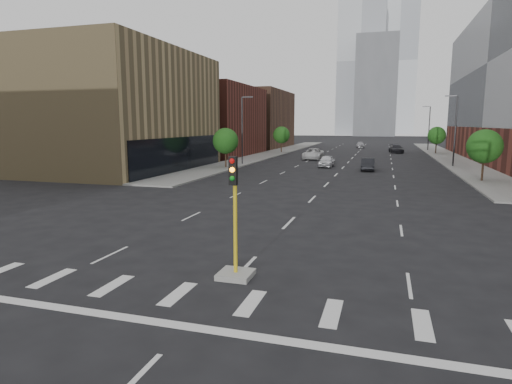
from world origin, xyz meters
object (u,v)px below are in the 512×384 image
at_px(median_traffic_signal, 235,252).
at_px(car_distant, 360,145).
at_px(car_far_left, 313,154).
at_px(car_deep_right, 396,149).
at_px(car_mid_right, 368,164).
at_px(car_near_left, 327,161).

distance_m(median_traffic_signal, car_distant, 87.95).
bearing_deg(car_far_left, car_deep_right, 56.86).
distance_m(car_mid_right, car_far_left, 16.75).
bearing_deg(car_mid_right, median_traffic_signal, -95.96).
distance_m(car_near_left, car_distant, 46.63).
relative_size(car_near_left, car_distant, 1.03).
bearing_deg(car_near_left, car_distant, 89.41).
distance_m(car_mid_right, car_deep_right, 33.72).
relative_size(car_mid_right, car_far_left, 0.73).
height_order(car_mid_right, car_distant, car_distant).
height_order(median_traffic_signal, car_distant, median_traffic_signal).
bearing_deg(car_far_left, car_mid_right, -57.71).
bearing_deg(car_distant, car_near_left, -98.25).
height_order(car_mid_right, car_far_left, car_far_left).
bearing_deg(car_deep_right, car_near_left, -115.85).
height_order(median_traffic_signal, car_deep_right, median_traffic_signal).
xyz_separation_m(median_traffic_signal, car_near_left, (-2.12, 41.34, -0.23)).
distance_m(car_near_left, car_deep_right, 32.01).
bearing_deg(car_far_left, car_near_left, -72.13).
xyz_separation_m(car_near_left, car_deep_right, (9.18, 30.66, 0.03)).
bearing_deg(car_mid_right, car_near_left, 150.45).
xyz_separation_m(median_traffic_signal, car_far_left, (-5.71, 52.73, -0.14)).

